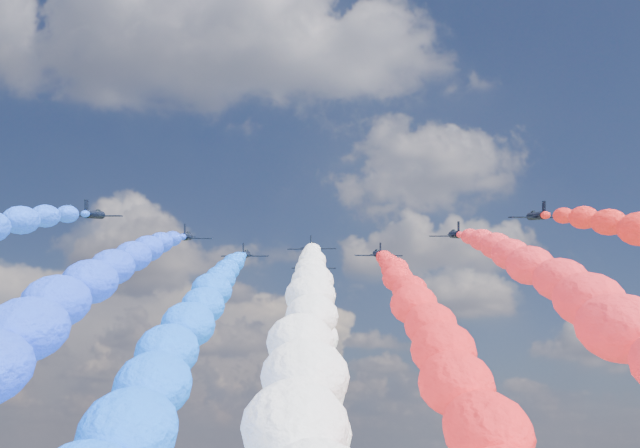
{
  "coord_description": "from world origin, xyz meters",
  "views": [
    {
      "loc": [
        -0.41,
        -124.64,
        59.86
      ],
      "look_at": [
        0.0,
        4.0,
        95.78
      ],
      "focal_mm": 47.14,
      "sensor_mm": 36.0,
      "label": 1
    }
  ],
  "objects": [
    {
      "name": "jet_0",
      "position": [
        -32.72,
        -8.14,
        93.78
      ],
      "size": [
        8.38,
        11.31,
        5.11
      ],
      "primitive_type": null,
      "rotation": [
        0.26,
        0.0,
        -0.03
      ],
      "color": "black"
    },
    {
      "name": "jet_1",
      "position": [
        -21.16,
        4.43,
        93.78
      ],
      "size": [
        8.73,
        11.56,
        5.11
      ],
      "primitive_type": null,
      "rotation": [
        0.26,
        0.0,
        0.06
      ],
      "color": "black"
    },
    {
      "name": "trail_1",
      "position": [
        -21.16,
        -52.81,
        71.37
      ],
      "size": [
        6.73,
        112.32,
        49.17
      ],
      "primitive_type": null,
      "color": "blue"
    },
    {
      "name": "jet_2",
      "position": [
        -12.86,
        16.56,
        93.78
      ],
      "size": [
        8.21,
        11.19,
        5.11
      ],
      "primitive_type": null,
      "rotation": [
        0.26,
        0.0,
        -0.01
      ],
      "color": "black"
    },
    {
      "name": "trail_2",
      "position": [
        -12.86,
        -40.67,
        71.37
      ],
      "size": [
        6.73,
        112.32,
        49.17
      ],
      "primitive_type": null,
      "color": "#115EFF"
    },
    {
      "name": "jet_3",
      "position": [
        -1.24,
        11.36,
        93.78
      ],
      "size": [
        8.73,
        11.56,
        5.11
      ],
      "primitive_type": null,
      "rotation": [
        0.26,
        0.0,
        -0.06
      ],
      "color": "black"
    },
    {
      "name": "trail_3",
      "position": [
        -1.24,
        -45.88,
        71.37
      ],
      "size": [
        6.73,
        112.32,
        49.17
      ],
      "primitive_type": null,
      "color": "white"
    },
    {
      "name": "jet_4",
      "position": [
        -1.11,
        26.0,
        93.78
      ],
      "size": [
        8.18,
        11.16,
        5.11
      ],
      "primitive_type": null,
      "rotation": [
        0.26,
        0.0,
        0.01
      ],
      "color": "black"
    },
    {
      "name": "trail_4",
      "position": [
        -1.11,
        -31.23,
        71.37
      ],
      "size": [
        6.73,
        112.32,
        49.17
      ],
      "primitive_type": null,
      "color": "white"
    },
    {
      "name": "jet_5",
      "position": [
        10.06,
        16.12,
        93.78
      ],
      "size": [
        8.45,
        11.36,
        5.11
      ],
      "primitive_type": null,
      "rotation": [
        0.26,
        0.0,
        0.03
      ],
      "color": "black"
    },
    {
      "name": "trail_5",
      "position": [
        10.06,
        -41.11,
        71.37
      ],
      "size": [
        6.73,
        112.32,
        49.17
      ],
      "primitive_type": null,
      "color": "red"
    },
    {
      "name": "jet_6",
      "position": [
        21.3,
        2.95,
        93.78
      ],
      "size": [
        8.37,
        11.3,
        5.11
      ],
      "primitive_type": null,
      "rotation": [
        0.26,
        0.0,
        -0.03
      ],
      "color": "black"
    },
    {
      "name": "trail_6",
      "position": [
        21.3,
        -54.28,
        71.37
      ],
      "size": [
        6.73,
        112.32,
        49.17
      ],
      "primitive_type": null,
      "color": "red"
    },
    {
      "name": "jet_7",
      "position": [
        31.51,
        -7.67,
        93.78
      ],
      "size": [
        8.2,
        11.18,
        5.11
      ],
      "primitive_type": null,
      "rotation": [
        0.26,
        0.0,
        0.01
      ],
      "color": "black"
    }
  ]
}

